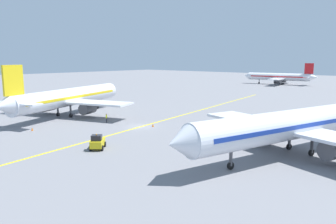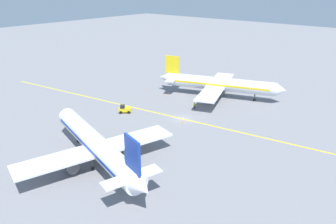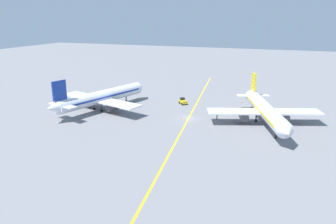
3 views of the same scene
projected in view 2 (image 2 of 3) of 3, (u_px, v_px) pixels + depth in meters
ground_plane at (182, 119)px, 77.06m from camera, size 400.00×400.00×0.00m
apron_yellow_centreline at (182, 119)px, 77.06m from camera, size 17.61×118.82×0.01m
airplane_at_gate at (218, 84)px, 90.53m from camera, size 28.13×34.45×10.60m
airplane_adjacent_stand at (96, 145)px, 56.68m from camera, size 28.34×34.91×10.60m
baggage_tug_white at (124, 109)px, 80.41m from camera, size 3.14×3.22×2.11m
ground_crew_worker at (194, 105)px, 82.91m from camera, size 0.45×0.42×1.68m
traffic_cone_near_nose at (183, 121)px, 74.97m from camera, size 0.32×0.32×0.55m
traffic_cone_mid_apron at (167, 94)px, 93.04m from camera, size 0.32×0.32×0.55m
traffic_cone_by_wingtip at (130, 156)px, 59.92m from camera, size 0.32×0.32×0.55m
traffic_cone_far_edge at (148, 90)px, 97.10m from camera, size 0.32×0.32×0.55m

